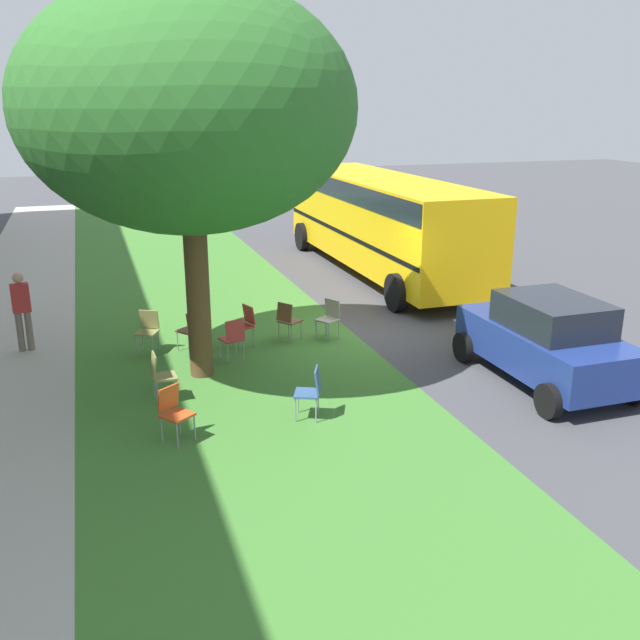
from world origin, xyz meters
name	(u,v)px	position (x,y,z in m)	size (l,w,h in m)	color
ground	(363,333)	(0.00, 0.00, 0.00)	(80.00, 80.00, 0.00)	#424247
grass_verge	(223,348)	(0.00, 3.20, 0.00)	(48.00, 6.00, 0.01)	#3D752D
street_tree	(188,108)	(-1.35, 3.87, 4.92)	(5.86, 5.86, 7.10)	brown
chair_0	(330,316)	(-0.07, 0.82, 0.52)	(0.57, 0.57, 0.88)	#ADA393
chair_1	(160,373)	(-2.36, 4.74, 0.52)	(0.43, 0.44, 0.88)	olive
chair_2	(311,389)	(-3.87, 2.47, 0.52)	(0.55, 0.55, 0.88)	#335184
chair_3	(233,336)	(-0.79, 3.13, 0.52)	(0.52, 0.51, 0.88)	#B7332D
chair_4	(288,318)	(0.03, 1.75, 0.52)	(0.58, 0.58, 0.88)	brown
chair_5	(191,327)	(0.05, 3.84, 0.52)	(0.58, 0.58, 0.88)	brown
chair_6	(174,409)	(-3.96, 4.71, 0.52)	(0.58, 0.58, 0.88)	#C64C1E
chair_7	(245,322)	(0.04, 2.70, 0.52)	(0.53, 0.53, 0.88)	#B7332D
chair_8	(148,328)	(0.30, 4.71, 0.52)	(0.56, 0.56, 0.88)	olive
parked_car	(546,340)	(-3.75, -2.13, 0.84)	(3.70, 1.92, 1.65)	navy
school_bus	(381,215)	(5.40, -2.72, 1.76)	(10.40, 2.80, 2.88)	yellow
pedestrian_0	(22,308)	(1.19, 7.16, 0.93)	(0.25, 0.38, 1.69)	#726659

